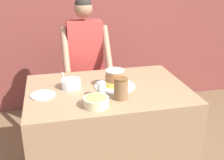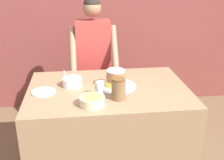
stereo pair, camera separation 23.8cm
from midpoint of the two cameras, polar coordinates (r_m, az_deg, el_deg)
wall_back at (r=3.93m, az=-1.70°, el=12.86°), size 10.00×0.05×2.60m
counter at (r=2.67m, az=1.86°, el=-10.87°), size 1.40×0.97×0.93m
person_baker at (r=3.19m, az=-1.70°, el=5.06°), size 0.52×0.46×1.64m
cake at (r=2.47m, az=3.53°, el=-0.08°), size 0.36×0.36×0.16m
frosting_bowl_pink at (r=2.49m, az=-5.35°, el=-0.39°), size 0.17×0.17×0.15m
frosting_bowl_yellow at (r=2.14m, az=-0.88°, el=-4.28°), size 0.19×0.19×0.07m
drinking_glass at (r=2.27m, az=0.50°, el=-1.95°), size 0.07×0.07×0.13m
ceramic_plate at (r=2.40m, az=-11.02°, el=-2.48°), size 0.20×0.20×0.01m
stoneware_jar at (r=2.22m, az=4.40°, el=-1.89°), size 0.11×0.11×0.18m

